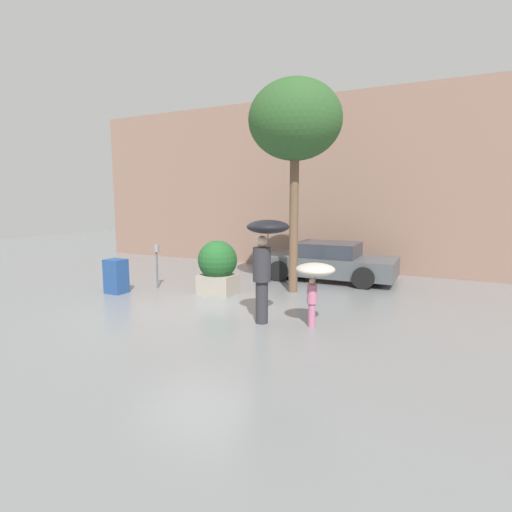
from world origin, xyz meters
The scene contains 9 objects.
ground_plane centered at (0.00, 0.00, 0.00)m, with size 40.00×40.00×0.00m, color slate.
building_facade centered at (0.00, 6.50, 3.00)m, with size 18.00×0.30×6.00m.
planter_box centered at (-0.39, 1.49, 0.74)m, with size 1.03×1.03×1.40m.
person_adult centered at (1.83, -0.30, 1.49)m, with size 0.82×0.82×2.07m.
person_child centered at (2.78, -0.10, 1.05)m, with size 0.75×0.75×1.26m.
parked_car_near centered at (1.64, 4.61, 0.54)m, with size 4.09×2.03×1.15m.
street_tree centered at (1.31, 2.55, 4.40)m, with size 2.38×2.38×5.46m.
parking_meter centered at (-2.23, 1.27, 0.88)m, with size 0.14×0.14×1.22m.
newspaper_box centered at (-2.82, 0.33, 0.45)m, with size 0.50×0.44×0.90m.
Camera 1 is at (5.11, -7.25, 2.45)m, focal length 28.00 mm.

